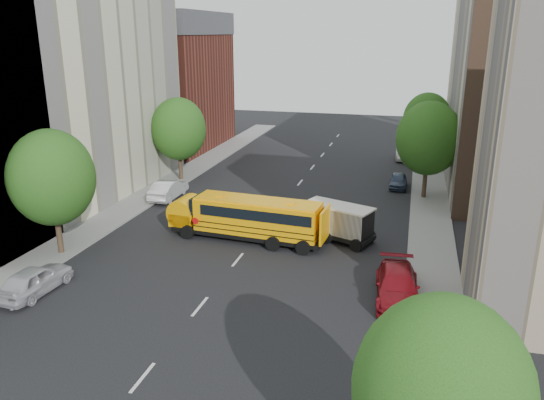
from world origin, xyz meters
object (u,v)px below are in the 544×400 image
at_px(parked_car_1, 168,189).
at_px(school_bus, 246,216).
at_px(street_tree_1, 52,178).
at_px(safari_truck, 332,220).
at_px(street_tree_4, 429,138).
at_px(parked_car_4, 398,181).
at_px(parked_car_0, 35,280).
at_px(street_tree_3, 441,393).
at_px(street_tree_2, 179,129).
at_px(parked_car_3, 397,286).
at_px(parked_car_5, 403,153).
at_px(street_tree_5, 427,120).

bearing_deg(parked_car_1, school_bus, 140.79).
bearing_deg(parked_car_1, street_tree_1, 82.14).
height_order(school_bus, safari_truck, school_bus).
bearing_deg(street_tree_4, school_bus, -132.27).
bearing_deg(street_tree_4, street_tree_1, -140.71).
bearing_deg(parked_car_4, parked_car_1, -155.25).
relative_size(safari_truck, parked_car_0, 1.34).
height_order(street_tree_3, parked_car_4, street_tree_3).
distance_m(street_tree_2, street_tree_4, 22.00).
bearing_deg(street_tree_2, parked_car_1, -75.91).
bearing_deg(parked_car_0, safari_truck, -136.59).
distance_m(street_tree_1, street_tree_2, 18.00).
relative_size(school_bus, parked_car_4, 2.82).
bearing_deg(safari_truck, parked_car_1, -179.28).
relative_size(street_tree_4, parked_car_1, 1.69).
xyz_separation_m(street_tree_3, safari_truck, (-6.00, 20.98, -3.16)).
bearing_deg(school_bus, parked_car_3, -26.19).
height_order(street_tree_3, school_bus, street_tree_3).
xyz_separation_m(parked_car_0, parked_car_4, (17.80, 25.64, -0.13)).
bearing_deg(street_tree_4, parked_car_5, 98.92).
bearing_deg(school_bus, parked_car_4, 63.28).
height_order(street_tree_5, parked_car_3, street_tree_5).
distance_m(parked_car_0, parked_car_5, 40.97).
height_order(street_tree_2, school_bus, street_tree_2).
relative_size(street_tree_3, parked_car_1, 1.48).
bearing_deg(street_tree_5, street_tree_3, -90.00).
relative_size(street_tree_4, school_bus, 0.77).
distance_m(street_tree_4, school_bus, 17.42).
xyz_separation_m(street_tree_4, parked_car_3, (-1.40, -18.60, -4.30)).
distance_m(street_tree_3, street_tree_5, 44.00).
xyz_separation_m(safari_truck, parked_car_0, (-14.00, -11.86, -0.53)).
xyz_separation_m(parked_car_0, parked_car_1, (-0.60, 17.31, 0.02)).
relative_size(school_bus, safari_truck, 1.75).
bearing_deg(parked_car_0, parked_car_4, -121.64).
distance_m(school_bus, parked_car_1, 11.56).
bearing_deg(street_tree_4, street_tree_3, -90.00).
height_order(parked_car_3, parked_car_5, parked_car_3).
bearing_deg(street_tree_3, parked_car_1, 127.94).
bearing_deg(street_tree_1, parked_car_4, 46.35).
height_order(school_bus, parked_car_4, school_bus).
bearing_deg(school_bus, parked_car_0, -125.35).
distance_m(street_tree_5, parked_car_1, 27.36).
xyz_separation_m(parked_car_3, parked_car_4, (-0.80, 21.36, -0.14)).
distance_m(street_tree_5, parked_car_5, 5.02).
height_order(street_tree_5, school_bus, street_tree_5).
height_order(street_tree_2, parked_car_0, street_tree_2).
distance_m(street_tree_3, parked_car_1, 33.70).
bearing_deg(street_tree_1, parked_car_3, -1.67).
bearing_deg(street_tree_2, parked_car_0, -85.01).
bearing_deg(school_bus, parked_car_1, 146.60).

